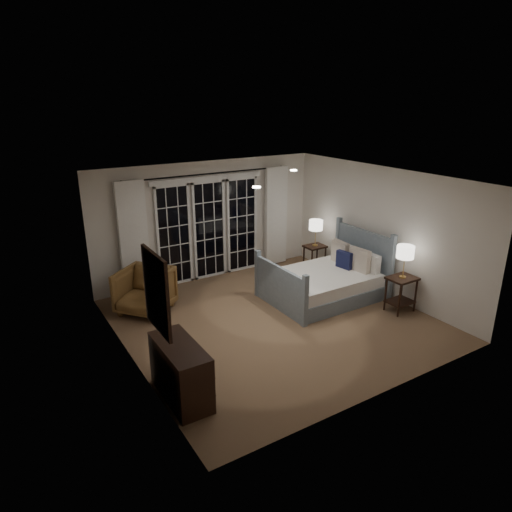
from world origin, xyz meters
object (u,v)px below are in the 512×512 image
nightstand_right (315,254)px  lamp_right (316,225)px  dresser (181,371)px  armchair (145,291)px  bed (326,282)px  nightstand_left (401,289)px  lamp_left (405,252)px

nightstand_right → lamp_right: lamp_right is taller
dresser → armchair: bearing=80.6°
lamp_right → armchair: 3.98m
bed → nightstand_right: (0.72, 1.24, 0.07)m
lamp_right → armchair: (-3.92, -0.01, -0.65)m
armchair → dresser: armchair is taller
nightstand_left → dresser: size_ratio=0.61×
bed → armchair: bed is taller
armchair → dresser: (-0.45, -2.70, -0.02)m
armchair → dresser: 2.74m
bed → dresser: size_ratio=1.94×
lamp_left → armchair: size_ratio=0.67×
nightstand_right → lamp_right: 0.67m
dresser → bed: bearing=21.9°
armchair → bed: bearing=28.6°
nightstand_right → bed: bearing=-120.2°
lamp_right → nightstand_left: bearing=-89.1°
bed → nightstand_right: bed is taller
nightstand_left → dresser: (-4.41, -0.27, -0.05)m
bed → dresser: 3.93m
nightstand_left → armchair: 4.65m
lamp_right → armchair: bearing=-179.9°
bed → nightstand_right: size_ratio=3.55×
nightstand_left → nightstand_right: bearing=90.9°
nightstand_right → armchair: (-3.92, -0.01, 0.02)m
lamp_left → armchair: bearing=148.5°
nightstand_right → nightstand_left: bearing=-89.1°
nightstand_left → armchair: (-3.96, 2.43, -0.03)m
nightstand_left → lamp_left: size_ratio=1.10×
nightstand_right → dresser: 5.14m
bed → dresser: bearing=-158.1°
nightstand_left → lamp_right: lamp_right is taller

